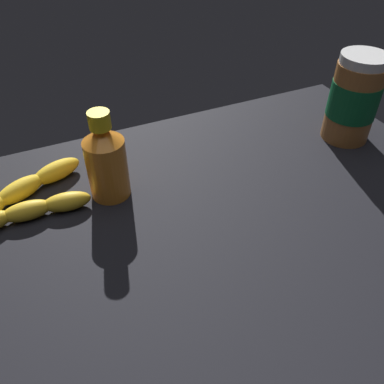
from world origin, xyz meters
The scene contains 3 objects.
ground_plane centered at (0.00, 0.00, -1.56)cm, with size 98.14×57.70×3.12cm, color black.
peanut_butter_jar centered at (38.71, 9.49, 7.73)cm, with size 8.49×8.49×15.57cm.
honey_bottle centered at (-5.09, 11.55, 6.20)cm, with size 6.06×6.06×14.14cm.
Camera 1 is at (-13.26, -37.12, 40.88)cm, focal length 37.70 mm.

